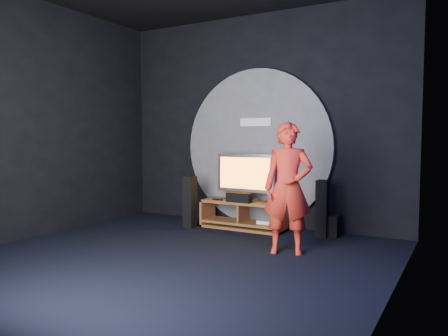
# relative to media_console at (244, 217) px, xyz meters

# --- Properties ---
(floor) EXTENTS (5.00, 5.00, 0.00)m
(floor) POSITION_rel_media_console_xyz_m (0.04, -2.05, -0.20)
(floor) COLOR black
(floor) RESTS_ON ground
(back_wall) EXTENTS (5.00, 0.04, 3.50)m
(back_wall) POSITION_rel_media_console_xyz_m (0.04, 0.45, 1.55)
(back_wall) COLOR black
(back_wall) RESTS_ON ground
(left_wall) EXTENTS (0.04, 5.00, 3.50)m
(left_wall) POSITION_rel_media_console_xyz_m (-2.46, -2.05, 1.55)
(left_wall) COLOR black
(left_wall) RESTS_ON ground
(right_wall) EXTENTS (0.04, 5.00, 3.50)m
(right_wall) POSITION_rel_media_console_xyz_m (2.54, -2.05, 1.55)
(right_wall) COLOR black
(right_wall) RESTS_ON ground
(wall_disc_panel) EXTENTS (2.60, 0.11, 2.60)m
(wall_disc_panel) POSITION_rel_media_console_xyz_m (0.04, 0.39, 1.11)
(wall_disc_panel) COLOR #515156
(wall_disc_panel) RESTS_ON ground
(media_console) EXTENTS (1.39, 0.45, 0.45)m
(media_console) POSITION_rel_media_console_xyz_m (0.00, 0.00, 0.00)
(media_console) COLOR #97512E
(media_console) RESTS_ON ground
(tv) EXTENTS (0.99, 0.22, 0.75)m
(tv) POSITION_rel_media_console_xyz_m (-0.01, 0.07, 0.67)
(tv) COLOR #A2A2A9
(tv) RESTS_ON media_console
(center_speaker) EXTENTS (0.40, 0.15, 0.15)m
(center_speaker) POSITION_rel_media_console_xyz_m (-0.01, -0.15, 0.33)
(center_speaker) COLOR black
(center_speaker) RESTS_ON media_console
(remote) EXTENTS (0.18, 0.05, 0.02)m
(remote) POSITION_rel_media_console_xyz_m (-0.41, -0.12, 0.27)
(remote) COLOR black
(remote) RESTS_ON media_console
(tower_speaker_left) EXTENTS (0.17, 0.19, 0.84)m
(tower_speaker_left) POSITION_rel_media_console_xyz_m (-0.81, -0.34, 0.23)
(tower_speaker_left) COLOR black
(tower_speaker_left) RESTS_ON ground
(tower_speaker_right) EXTENTS (0.17, 0.19, 0.84)m
(tower_speaker_right) POSITION_rel_media_console_xyz_m (1.26, 0.09, 0.23)
(tower_speaker_right) COLOR black
(tower_speaker_right) RESTS_ON ground
(subwoofer) EXTENTS (0.28, 0.28, 0.31)m
(subwoofer) POSITION_rel_media_console_xyz_m (1.35, 0.20, -0.04)
(subwoofer) COLOR black
(subwoofer) RESTS_ON ground
(player) EXTENTS (0.70, 0.57, 1.67)m
(player) POSITION_rel_media_console_xyz_m (1.16, -1.05, 0.64)
(player) COLOR red
(player) RESTS_ON ground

